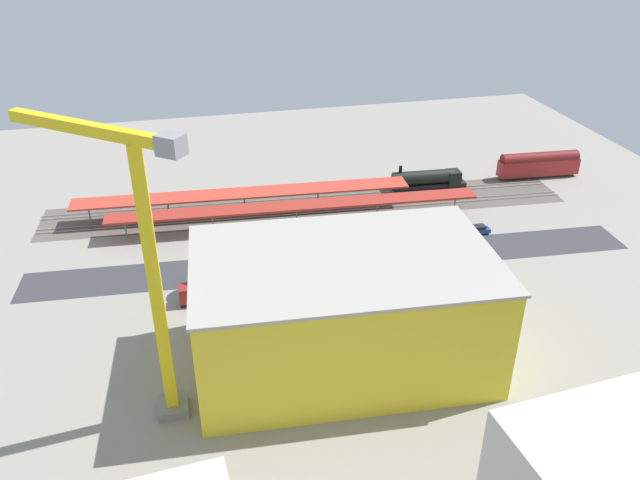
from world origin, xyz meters
TOP-DOWN VIEW (x-y plane):
  - ground_plane at (0.00, 0.00)m, footprint 164.98×164.98m
  - rail_bed at (0.00, -19.36)m, footprint 103.78×20.26m
  - street_asphalt at (0.00, 2.75)m, footprint 103.48×15.55m
  - track_rails at (0.00, -19.36)m, footprint 102.91×13.85m
  - platform_canopy_near at (4.01, -11.71)m, footprint 69.13×8.65m
  - platform_canopy_far at (12.83, -19.22)m, footprint 64.66×9.24m
  - locomotive at (-26.66, -22.22)m, footprint 16.03×3.95m
  - passenger_coach at (-52.09, -22.22)m, footprint 18.14×4.01m
  - parked_car_0 at (-27.70, -0.74)m, footprint 4.36×1.85m
  - parked_car_1 at (-20.79, -0.62)m, footprint 4.21×2.16m
  - parked_car_2 at (-14.19, -0.43)m, footprint 4.81×2.03m
  - parked_car_3 at (-7.38, -0.13)m, footprint 4.81×2.21m
  - parked_car_4 at (-1.53, -0.33)m, footprint 4.52×1.87m
  - parked_car_5 at (4.87, -1.13)m, footprint 4.55×2.20m
  - construction_building at (5.72, 27.70)m, footprint 38.51×25.03m
  - construction_roof_slab at (5.72, 27.70)m, footprint 39.15×25.67m
  - tower_crane at (28.95, 31.80)m, footprint 17.71×15.08m
  - box_truck_0 at (21.40, 10.09)m, footprint 9.92×2.85m
  - box_truck_1 at (8.42, 11.20)m, footprint 8.97×2.62m
  - street_tree_0 at (-6.14, 7.03)m, footprint 5.57×5.57m
  - street_tree_1 at (-14.96, 8.37)m, footprint 5.42×5.42m
  - street_tree_2 at (21.95, 7.40)m, footprint 4.88×4.88m
  - traffic_light at (23.31, 7.55)m, footprint 0.50×0.36m

SIDE VIEW (x-z plane):
  - ground_plane at x=0.00m, z-range 0.00..0.00m
  - rail_bed at x=0.00m, z-range 0.00..0.01m
  - street_asphalt at x=0.00m, z-range 0.00..0.01m
  - track_rails at x=0.00m, z-range 0.12..0.24m
  - parked_car_2 at x=-14.19m, z-range -0.09..1.49m
  - parked_car_1 at x=-20.79m, z-range -0.09..1.50m
  - parked_car_0 at x=-27.70m, z-range -0.10..1.58m
  - parked_car_3 at x=-7.38m, z-range -0.09..1.59m
  - parked_car_5 at x=4.87m, z-range -0.08..1.60m
  - parked_car_4 at x=-1.53m, z-range -0.11..1.71m
  - box_truck_0 at x=21.40m, z-range 0.00..3.26m
  - box_truck_1 at x=8.42m, z-range -0.02..3.29m
  - locomotive at x=-26.66m, z-range -0.75..4.58m
  - passenger_coach at x=-52.09m, z-range 0.15..5.87m
  - platform_canopy_near at x=4.01m, z-range 1.88..6.13m
  - platform_canopy_far at x=12.83m, z-range 1.97..6.33m
  - traffic_light at x=23.31m, z-range 1.08..7.69m
  - street_tree_1 at x=-14.96m, z-range 0.89..8.10m
  - street_tree_2 at x=21.95m, z-range 1.18..8.46m
  - street_tree_0 at x=-6.14m, z-range 1.22..9.27m
  - construction_building at x=5.72m, z-range 0.00..15.31m
  - construction_roof_slab at x=5.72m, z-range 15.31..15.71m
  - tower_crane at x=28.95m, z-range 2.52..38.15m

